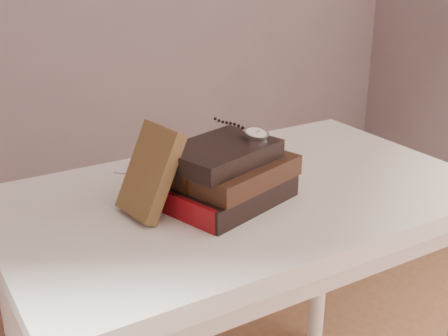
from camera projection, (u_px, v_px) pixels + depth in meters
table at (242, 229)px, 1.24m from camera, size 1.00×0.60×0.75m
book_stack at (229, 175)px, 1.13m from camera, size 0.29×0.23×0.12m
journal at (150, 172)px, 1.08m from camera, size 0.12×0.12×0.17m
pocket_watch at (254, 133)px, 1.15m from camera, size 0.06×0.16×0.02m
eyeglasses at (167, 171)px, 1.12m from camera, size 0.13×0.14×0.05m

